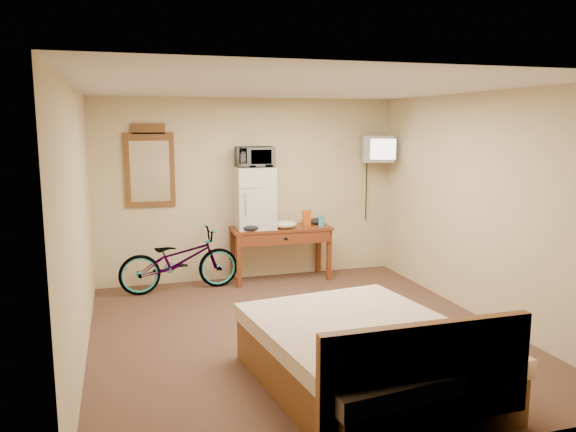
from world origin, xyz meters
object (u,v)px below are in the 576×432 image
Objects in this scene: blue_cup at (321,221)px; bed at (368,358)px; mini_fridge at (255,198)px; microwave at (255,157)px; crt_television at (377,149)px; desk at (281,236)px; bicycle at (179,260)px; wall_mirror at (150,167)px.

bed reaches higher than blue_cup.
microwave is at bearing 56.27° from mini_fridge.
crt_television is at bearing 6.48° from blue_cup.
mini_fridge reaches higher than blue_cup.
microwave is (-0.36, 0.05, 1.08)m from desk.
mini_fridge is at bearing 172.25° from blue_cup.
bed is (-1.68, -3.40, -1.51)m from crt_television.
mini_fridge is at bearing -124.50° from microwave.
microwave is at bearing 91.75° from bed.
desk is 0.64m from mini_fridge.
blue_cup is at bearing -8.53° from microwave.
desk is at bearing 172.21° from blue_cup.
mini_fridge is 0.54× the size of bicycle.
bed is at bearing -116.29° from crt_television.
desk is 1.67× the size of mini_fridge.
microwave is at bearing 172.24° from blue_cup.
wall_mirror is at bearing 170.58° from mini_fridge.
mini_fridge is 1.71× the size of microwave.
blue_cup is 2.42m from wall_mirror.
mini_fridge is 3.53m from bed.
bed is at bearing -68.16° from wall_mirror.
crt_television is (1.78, -0.02, 0.64)m from mini_fridge.
desk is 2.27× the size of crt_television.
mini_fridge is 1.89m from crt_television.
microwave is 3.38× the size of blue_cup.
crt_television reaches higher than blue_cup.
blue_cup is 0.09× the size of bicycle.
microwave is 0.31× the size of bicycle.
wall_mirror is at bearing 170.94° from desk.
desk is 2.86× the size of microwave.
bicycle is (0.31, -0.36, -1.19)m from wall_mirror.
microwave is at bearing 179.19° from crt_television.
bicycle reaches higher than desk.
wall_mirror is at bearing 111.84° from bed.
crt_television is 0.56× the size of wall_mirror.
blue_cup is at bearing -94.72° from bicycle.
bicycle is at bearing -173.37° from microwave.
bicycle is at bearing 109.33° from bed.
desk is at bearing 85.73° from bed.
bed is (0.10, -3.42, -0.87)m from mini_fridge.
desk is at bearing -8.48° from microwave.
mini_fridge is 0.77× the size of wall_mirror.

